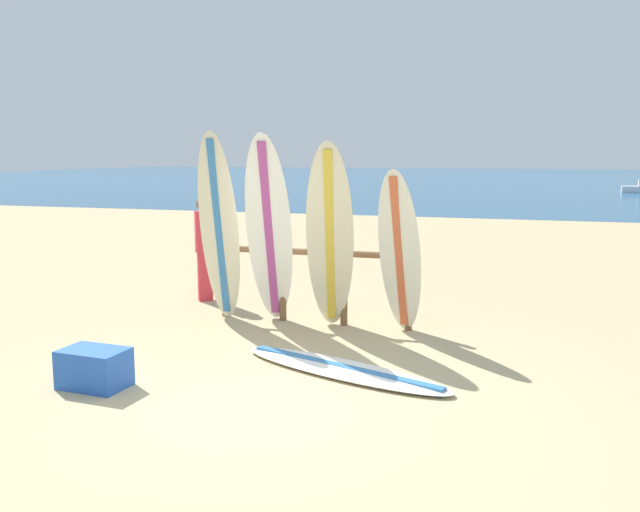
# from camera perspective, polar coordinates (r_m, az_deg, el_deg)

# --- Properties ---
(ground_plane) EXTENTS (120.00, 120.00, 0.00)m
(ground_plane) POSITION_cam_1_polar(r_m,az_deg,el_deg) (5.87, -4.95, -12.76)
(ground_plane) COLOR tan
(ocean_water) EXTENTS (120.00, 80.00, 0.01)m
(ocean_water) POSITION_cam_1_polar(r_m,az_deg,el_deg) (63.12, 15.49, 6.38)
(ocean_water) COLOR #1E5984
(ocean_water) RESTS_ON ground
(surfboard_rack) EXTENTS (2.56, 0.09, 1.06)m
(surfboard_rack) POSITION_cam_1_polar(r_m,az_deg,el_deg) (8.52, -0.60, -1.40)
(surfboard_rack) COLOR brown
(surfboard_rack) RESTS_ON ground
(surfboard_leaning_far_left) EXTENTS (0.58, 0.70, 2.43)m
(surfboard_leaning_far_left) POSITION_cam_1_polar(r_m,az_deg,el_deg) (8.52, -8.54, 2.32)
(surfboard_leaning_far_left) COLOR beige
(surfboard_leaning_far_left) RESTS_ON ground
(surfboard_leaning_left) EXTENTS (0.76, 1.12, 2.40)m
(surfboard_leaning_left) POSITION_cam_1_polar(r_m,az_deg,el_deg) (8.22, -4.33, 2.05)
(surfboard_leaning_left) COLOR white
(surfboard_leaning_left) RESTS_ON ground
(surfboard_leaning_center_left) EXTENTS (0.72, 0.91, 2.30)m
(surfboard_leaning_center_left) POSITION_cam_1_polar(r_m,az_deg,el_deg) (8.01, 0.84, 1.55)
(surfboard_leaning_center_left) COLOR beige
(surfboard_leaning_center_left) RESTS_ON ground
(surfboard_leaning_center) EXTENTS (0.61, 0.65, 1.99)m
(surfboard_leaning_center) POSITION_cam_1_polar(r_m,az_deg,el_deg) (7.94, 6.77, 0.28)
(surfboard_leaning_center) COLOR silver
(surfboard_leaning_center) RESTS_ON ground
(surfboard_lying_on_sand) EXTENTS (2.45, 1.33, 0.08)m
(surfboard_lying_on_sand) POSITION_cam_1_polar(r_m,az_deg,el_deg) (6.73, 1.94, -9.56)
(surfboard_lying_on_sand) COLOR white
(surfboard_lying_on_sand) RESTS_ON ground
(beachgoer_standing) EXTENTS (0.29, 0.27, 1.53)m
(beachgoer_standing) POSITION_cam_1_polar(r_m,az_deg,el_deg) (9.94, -9.78, 1.02)
(beachgoer_standing) COLOR #D8333F
(beachgoer_standing) RESTS_ON ground
(cooler_box) EXTENTS (0.62, 0.44, 0.36)m
(cooler_box) POSITION_cam_1_polar(r_m,az_deg,el_deg) (6.63, -18.59, -9.01)
(cooler_box) COLOR blue
(cooler_box) RESTS_ON ground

